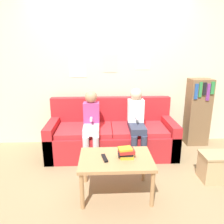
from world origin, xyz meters
TOP-DOWN VIEW (x-y plane):
  - ground_plane at (0.00, 0.00)m, footprint 10.00×10.00m
  - wall_back at (-0.00, 1.00)m, footprint 8.00×0.06m
  - couch at (0.00, 0.52)m, footprint 1.98×0.79m
  - coffee_table at (0.00, -0.55)m, footprint 0.82×0.57m
  - person_left at (-0.31, 0.32)m, footprint 0.24×0.54m
  - person_right at (0.37, 0.33)m, footprint 0.24×0.54m
  - tv_remote at (-0.13, -0.57)m, footprint 0.08×0.17m
  - book_stack at (0.11, -0.54)m, footprint 0.19×0.15m
  - bookshelf at (1.51, 0.80)m, footprint 0.37×0.31m
  - storage_box at (1.31, -0.34)m, footprint 0.42×0.30m

SIDE VIEW (x-z plane):
  - ground_plane at x=0.00m, z-range 0.00..0.00m
  - storage_box at x=1.31m, z-range 0.00..0.36m
  - couch at x=0.00m, z-range -0.15..0.71m
  - coffee_table at x=0.00m, z-range 0.17..0.63m
  - tv_remote at x=-0.13m, z-range 0.45..0.48m
  - book_stack at x=0.11m, z-range 0.45..0.57m
  - bookshelf at x=1.51m, z-range 0.00..1.16m
  - person_left at x=-0.31m, z-range 0.07..1.10m
  - person_right at x=0.37m, z-range 0.07..1.13m
  - wall_back at x=0.00m, z-range 0.00..2.60m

